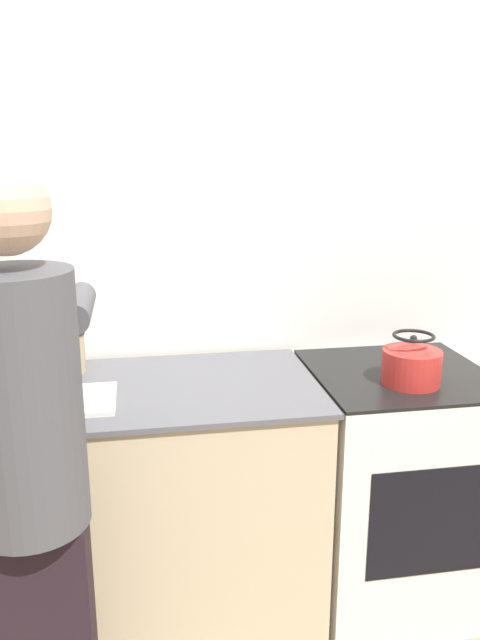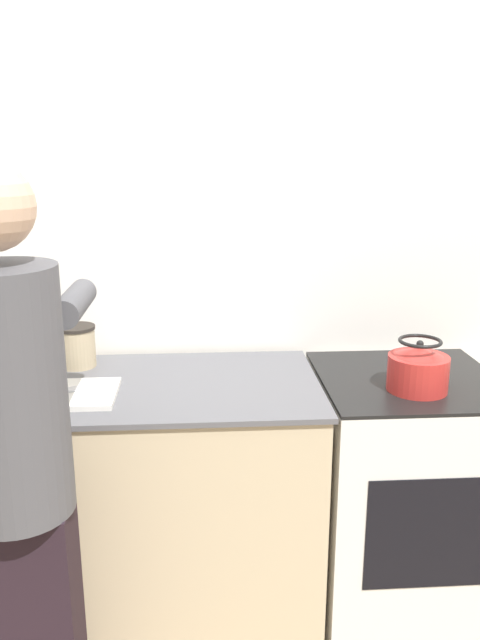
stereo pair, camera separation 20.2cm
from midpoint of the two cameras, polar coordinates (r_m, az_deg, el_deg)
wall_back at (r=2.46m, az=-0.66°, el=5.87°), size 8.00×0.05×2.60m
counter at (r=2.39m, az=-8.32°, el=-16.23°), size 1.42×0.67×0.92m
oven at (r=2.52m, az=16.85°, el=-14.96°), size 0.64×0.64×0.92m
person at (r=1.72m, az=-16.58°, el=-12.02°), size 0.33×0.57×1.68m
cutting_board at (r=2.11m, az=-12.92°, el=-6.70°), size 0.32×0.25×0.02m
knife at (r=2.10m, az=-13.30°, el=-6.41°), size 0.24×0.15×0.01m
kettle at (r=2.20m, az=18.54°, el=-4.31°), size 0.20×0.20×0.18m
canister_jar at (r=2.37m, az=-12.34°, el=-2.39°), size 0.14×0.14×0.16m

